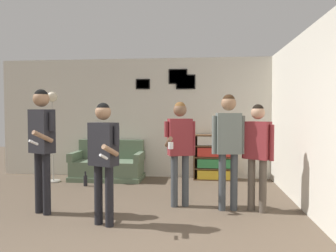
{
  "coord_description": "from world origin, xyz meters",
  "views": [
    {
      "loc": [
        1.01,
        -3.01,
        1.49
      ],
      "look_at": [
        0.46,
        2.19,
        1.26
      ],
      "focal_mm": 35.0,
      "sensor_mm": 36.0,
      "label": 1
    }
  ],
  "objects_px": {
    "bottle_on_floor": "(85,180)",
    "person_spectator_far_right": "(258,146)",
    "person_watcher_holding_cup": "(180,143)",
    "person_player_foreground_center": "(103,151)",
    "person_player_foreground_left": "(42,136)",
    "couch": "(108,166)",
    "drinking_cup": "(214,132)",
    "bookshelf": "(214,157)",
    "floor_lamp": "(53,117)",
    "person_spectator_near_bookshelf": "(228,139)"
  },
  "relations": [
    {
      "from": "floor_lamp",
      "to": "person_spectator_far_right",
      "type": "xyz_separation_m",
      "value": [
        3.96,
        -1.64,
        -0.41
      ]
    },
    {
      "from": "person_player_foreground_center",
      "to": "person_watcher_holding_cup",
      "type": "relative_size",
      "value": 0.98
    },
    {
      "from": "couch",
      "to": "person_player_foreground_left",
      "type": "xyz_separation_m",
      "value": [
        -0.24,
        -2.49,
        0.85
      ]
    },
    {
      "from": "person_player_foreground_center",
      "to": "person_spectator_near_bookshelf",
      "type": "xyz_separation_m",
      "value": [
        1.67,
        0.84,
        0.1
      ]
    },
    {
      "from": "person_watcher_holding_cup",
      "to": "drinking_cup",
      "type": "relative_size",
      "value": 16.66
    },
    {
      "from": "bookshelf",
      "to": "person_player_foreground_left",
      "type": "height_order",
      "value": "person_player_foreground_left"
    },
    {
      "from": "person_player_foreground_left",
      "to": "person_watcher_holding_cup",
      "type": "height_order",
      "value": "person_player_foreground_left"
    },
    {
      "from": "floor_lamp",
      "to": "person_watcher_holding_cup",
      "type": "distance_m",
      "value": 3.2
    },
    {
      "from": "couch",
      "to": "drinking_cup",
      "type": "height_order",
      "value": "drinking_cup"
    },
    {
      "from": "person_player_foreground_center",
      "to": "drinking_cup",
      "type": "height_order",
      "value": "person_player_foreground_center"
    },
    {
      "from": "person_spectator_near_bookshelf",
      "to": "drinking_cup",
      "type": "xyz_separation_m",
      "value": [
        -0.13,
        2.23,
        -0.05
      ]
    },
    {
      "from": "person_player_foreground_left",
      "to": "bottle_on_floor",
      "type": "relative_size",
      "value": 6.14
    },
    {
      "from": "person_player_foreground_left",
      "to": "drinking_cup",
      "type": "xyz_separation_m",
      "value": [
        2.58,
        2.69,
        -0.1
      ]
    },
    {
      "from": "couch",
      "to": "drinking_cup",
      "type": "xyz_separation_m",
      "value": [
        2.33,
        0.2,
        0.75
      ]
    },
    {
      "from": "bookshelf",
      "to": "couch",
      "type": "bearing_deg",
      "value": -175.09
    },
    {
      "from": "person_player_foreground_center",
      "to": "bottle_on_floor",
      "type": "relative_size",
      "value": 5.44
    },
    {
      "from": "bottle_on_floor",
      "to": "person_player_foreground_center",
      "type": "bearing_deg",
      "value": -64.18
    },
    {
      "from": "couch",
      "to": "bottle_on_floor",
      "type": "bearing_deg",
      "value": -109.87
    },
    {
      "from": "person_player_foreground_left",
      "to": "bottle_on_floor",
      "type": "bearing_deg",
      "value": 90.35
    },
    {
      "from": "drinking_cup",
      "to": "person_watcher_holding_cup",
      "type": "bearing_deg",
      "value": -106.05
    },
    {
      "from": "bottle_on_floor",
      "to": "person_player_foreground_left",
      "type": "bearing_deg",
      "value": -89.65
    },
    {
      "from": "person_spectator_far_right",
      "to": "drinking_cup",
      "type": "distance_m",
      "value": 2.31
    },
    {
      "from": "person_player_foreground_left",
      "to": "person_spectator_near_bookshelf",
      "type": "bearing_deg",
      "value": 9.49
    },
    {
      "from": "drinking_cup",
      "to": "person_player_foreground_left",
      "type": "bearing_deg",
      "value": -133.81
    },
    {
      "from": "person_watcher_holding_cup",
      "to": "person_player_foreground_center",
      "type": "bearing_deg",
      "value": -134.21
    },
    {
      "from": "person_player_foreground_left",
      "to": "person_player_foreground_center",
      "type": "relative_size",
      "value": 1.13
    },
    {
      "from": "person_player_foreground_left",
      "to": "person_spectator_near_bookshelf",
      "type": "relative_size",
      "value": 1.04
    },
    {
      "from": "person_spectator_near_bookshelf",
      "to": "bottle_on_floor",
      "type": "bearing_deg",
      "value": 153.98
    },
    {
      "from": "person_player_foreground_center",
      "to": "person_spectator_far_right",
      "type": "distance_m",
      "value": 2.26
    },
    {
      "from": "floor_lamp",
      "to": "person_spectator_far_right",
      "type": "height_order",
      "value": "floor_lamp"
    },
    {
      "from": "couch",
      "to": "person_watcher_holding_cup",
      "type": "height_order",
      "value": "person_watcher_holding_cup"
    },
    {
      "from": "bottle_on_floor",
      "to": "person_spectator_far_right",
      "type": "bearing_deg",
      "value": -22.98
    },
    {
      "from": "couch",
      "to": "person_spectator_near_bookshelf",
      "type": "height_order",
      "value": "person_spectator_near_bookshelf"
    },
    {
      "from": "floor_lamp",
      "to": "person_player_foreground_left",
      "type": "xyz_separation_m",
      "value": [
        0.83,
        -2.09,
        -0.25
      ]
    },
    {
      "from": "floor_lamp",
      "to": "person_spectator_near_bookshelf",
      "type": "distance_m",
      "value": 3.91
    },
    {
      "from": "person_spectator_far_right",
      "to": "floor_lamp",
      "type": "bearing_deg",
      "value": 157.46
    },
    {
      "from": "floor_lamp",
      "to": "drinking_cup",
      "type": "distance_m",
      "value": 3.47
    },
    {
      "from": "bookshelf",
      "to": "person_watcher_holding_cup",
      "type": "distance_m",
      "value": 2.26
    },
    {
      "from": "bookshelf",
      "to": "person_spectator_far_right",
      "type": "distance_m",
      "value": 2.36
    },
    {
      "from": "bookshelf",
      "to": "person_spectator_far_right",
      "type": "xyz_separation_m",
      "value": [
        0.55,
        -2.24,
        0.48
      ]
    },
    {
      "from": "bookshelf",
      "to": "person_watcher_holding_cup",
      "type": "bearing_deg",
      "value": -106.11
    },
    {
      "from": "bookshelf",
      "to": "drinking_cup",
      "type": "xyz_separation_m",
      "value": [
        -0.0,
        -0.0,
        0.54
      ]
    },
    {
      "from": "bookshelf",
      "to": "floor_lamp",
      "type": "bearing_deg",
      "value": -170.05
    },
    {
      "from": "couch",
      "to": "person_watcher_holding_cup",
      "type": "distance_m",
      "value": 2.67
    },
    {
      "from": "person_spectator_far_right",
      "to": "bottle_on_floor",
      "type": "xyz_separation_m",
      "value": [
        -3.15,
        1.33,
        -0.86
      ]
    },
    {
      "from": "couch",
      "to": "person_spectator_near_bookshelf",
      "type": "distance_m",
      "value": 3.29
    },
    {
      "from": "person_watcher_holding_cup",
      "to": "drinking_cup",
      "type": "bearing_deg",
      "value": 73.95
    },
    {
      "from": "bookshelf",
      "to": "person_watcher_holding_cup",
      "type": "xyz_separation_m",
      "value": [
        -0.61,
        -2.11,
        0.52
      ]
    },
    {
      "from": "person_player_foreground_center",
      "to": "person_spectator_near_bookshelf",
      "type": "height_order",
      "value": "person_spectator_near_bookshelf"
    },
    {
      "from": "person_watcher_holding_cup",
      "to": "bottle_on_floor",
      "type": "height_order",
      "value": "person_watcher_holding_cup"
    }
  ]
}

